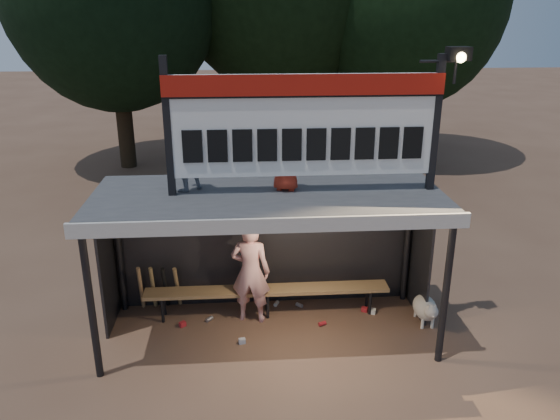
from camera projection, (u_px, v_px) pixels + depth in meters
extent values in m
plane|color=brown|center=(269.00, 332.00, 8.58)|extent=(80.00, 80.00, 0.00)
imported|color=white|center=(251.00, 272.00, 8.65)|extent=(0.70, 0.54, 1.72)
imported|color=gray|center=(183.00, 156.00, 7.71)|extent=(0.62, 0.60, 1.01)
imported|color=#A22919|center=(286.00, 158.00, 7.73)|extent=(0.53, 0.42, 0.96)
cube|color=#3C3D3F|center=(268.00, 196.00, 7.80)|extent=(5.00, 2.00, 0.12)
cube|color=silver|center=(272.00, 225.00, 6.86)|extent=(5.10, 0.06, 0.20)
cylinder|color=black|center=(91.00, 306.00, 7.19)|extent=(0.10, 0.10, 2.20)
cylinder|color=black|center=(446.00, 293.00, 7.52)|extent=(0.10, 0.10, 2.20)
cylinder|color=black|center=(119.00, 250.00, 8.88)|extent=(0.10, 0.10, 2.20)
cylinder|color=black|center=(408.00, 241.00, 9.21)|extent=(0.10, 0.10, 2.20)
cube|color=black|center=(265.00, 243.00, 9.13)|extent=(5.00, 0.04, 2.20)
cube|color=black|center=(107.00, 260.00, 8.49)|extent=(0.04, 1.00, 2.20)
cube|color=black|center=(421.00, 251.00, 8.84)|extent=(0.04, 1.00, 2.20)
cylinder|color=black|center=(265.00, 183.00, 8.77)|extent=(5.00, 0.06, 0.06)
cube|color=black|center=(168.00, 128.00, 7.36)|extent=(0.10, 0.10, 1.90)
cube|color=black|center=(435.00, 124.00, 7.61)|extent=(0.10, 0.10, 1.90)
cube|color=white|center=(304.00, 126.00, 7.48)|extent=(3.80, 0.08, 1.40)
cube|color=#A6150B|center=(305.00, 85.00, 7.24)|extent=(3.80, 0.04, 0.28)
cube|color=black|center=(305.00, 96.00, 7.29)|extent=(3.80, 0.02, 0.03)
cube|color=black|center=(192.00, 147.00, 7.42)|extent=(0.27, 0.03, 0.45)
cube|color=black|center=(217.00, 146.00, 7.44)|extent=(0.27, 0.03, 0.45)
cube|color=black|center=(242.00, 146.00, 7.46)|extent=(0.27, 0.03, 0.45)
cube|color=black|center=(267.00, 145.00, 7.49)|extent=(0.27, 0.03, 0.45)
cube|color=black|center=(292.00, 145.00, 7.51)|extent=(0.27, 0.03, 0.45)
cube|color=black|center=(316.00, 144.00, 7.53)|extent=(0.27, 0.03, 0.45)
cube|color=black|center=(341.00, 144.00, 7.56)|extent=(0.27, 0.03, 0.45)
cube|color=black|center=(365.00, 144.00, 7.58)|extent=(0.27, 0.03, 0.45)
cube|color=black|center=(389.00, 143.00, 7.60)|extent=(0.27, 0.03, 0.45)
cube|color=black|center=(413.00, 143.00, 7.63)|extent=(0.27, 0.03, 0.45)
cylinder|color=black|center=(438.00, 61.00, 7.31)|extent=(0.50, 0.04, 0.04)
cylinder|color=black|center=(455.00, 73.00, 7.38)|extent=(0.04, 0.04, 0.30)
cube|color=black|center=(459.00, 54.00, 7.25)|extent=(0.30, 0.22, 0.18)
sphere|color=#FFD88C|center=(461.00, 57.00, 7.18)|extent=(0.14, 0.14, 0.14)
cube|color=#977347|center=(267.00, 290.00, 8.94)|extent=(4.00, 0.35, 0.06)
cylinder|color=black|center=(162.00, 310.00, 8.79)|extent=(0.05, 0.05, 0.45)
cylinder|color=black|center=(164.00, 302.00, 9.01)|extent=(0.05, 0.05, 0.45)
cylinder|color=black|center=(268.00, 306.00, 8.90)|extent=(0.05, 0.05, 0.45)
cylinder|color=black|center=(267.00, 299.00, 9.13)|extent=(0.05, 0.05, 0.45)
cylinder|color=black|center=(370.00, 302.00, 9.02)|extent=(0.05, 0.05, 0.45)
cylinder|color=black|center=(367.00, 295.00, 9.24)|extent=(0.05, 0.05, 0.45)
cylinder|color=black|center=(123.00, 108.00, 17.02)|extent=(0.50, 0.50, 3.74)
cylinder|color=#311E16|center=(280.00, 93.00, 18.69)|extent=(0.50, 0.50, 4.18)
cylinder|color=black|center=(401.00, 106.00, 18.14)|extent=(0.50, 0.50, 3.52)
ellipsoid|color=beige|center=(425.00, 307.00, 8.77)|extent=(0.36, 0.58, 0.36)
sphere|color=beige|center=(431.00, 312.00, 8.47)|extent=(0.22, 0.22, 0.22)
cone|color=beige|center=(433.00, 316.00, 8.39)|extent=(0.10, 0.10, 0.10)
cone|color=beige|center=(429.00, 307.00, 8.42)|extent=(0.06, 0.06, 0.07)
cone|color=beige|center=(435.00, 306.00, 8.42)|extent=(0.06, 0.06, 0.07)
cylinder|color=white|center=(422.00, 323.00, 8.65)|extent=(0.05, 0.05, 0.18)
cylinder|color=#EDE4CD|center=(432.00, 323.00, 8.67)|extent=(0.05, 0.05, 0.18)
cylinder|color=beige|center=(416.00, 312.00, 8.99)|extent=(0.05, 0.05, 0.18)
cylinder|color=#F1E5D0|center=(425.00, 311.00, 9.00)|extent=(0.05, 0.05, 0.18)
cylinder|color=beige|center=(419.00, 294.00, 9.02)|extent=(0.04, 0.16, 0.14)
cylinder|color=#9D7449|center=(141.00, 288.00, 9.05)|extent=(0.07, 0.27, 0.84)
cylinder|color=olive|center=(153.00, 287.00, 9.07)|extent=(0.07, 0.30, 0.83)
cylinder|color=black|center=(165.00, 287.00, 9.08)|extent=(0.07, 0.33, 0.83)
cylinder|color=olive|center=(177.00, 286.00, 9.09)|extent=(0.09, 0.35, 0.82)
cube|color=#A31B20|center=(365.00, 309.00, 9.16)|extent=(0.12, 0.11, 0.08)
cylinder|color=#B3B3B8|center=(209.00, 319.00, 8.88)|extent=(0.13, 0.13, 0.07)
cube|color=silver|center=(373.00, 311.00, 9.10)|extent=(0.10, 0.12, 0.08)
cylinder|color=#AE1D22|center=(322.00, 324.00, 8.75)|extent=(0.14, 0.11, 0.07)
cube|color=#B6B6BB|center=(242.00, 341.00, 8.28)|extent=(0.11, 0.09, 0.08)
cylinder|color=silver|center=(276.00, 304.00, 9.34)|extent=(0.11, 0.14, 0.07)
cube|color=red|center=(183.00, 324.00, 8.72)|extent=(0.12, 0.12, 0.08)
cylinder|color=silver|center=(299.00, 305.00, 9.30)|extent=(0.13, 0.13, 0.07)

